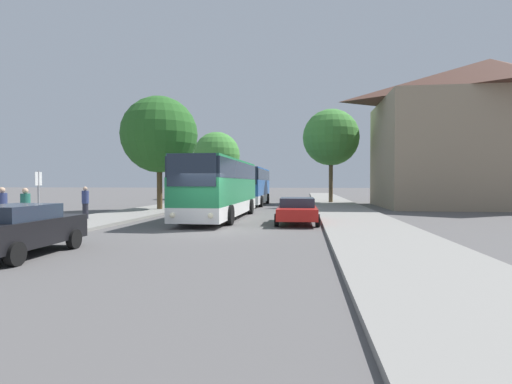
{
  "coord_description": "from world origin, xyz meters",
  "views": [
    {
      "loc": [
        4.18,
        -16.71,
        2.09
      ],
      "look_at": [
        0.53,
        12.7,
        1.4
      ],
      "focal_mm": 28.0,
      "sensor_mm": 36.0,
      "label": 1
    }
  ],
  "objects_px": {
    "bus_middle": "(252,186)",
    "tree_left_near": "(159,135)",
    "parked_car_right_near": "(297,210)",
    "pedestrian_waiting_far": "(85,203)",
    "parked_car_left_curb": "(18,229)",
    "tree_right_near": "(331,137)",
    "bus_front": "(221,187)",
    "pedestrian_walking_back": "(2,210)",
    "bus_stop_sign": "(38,192)",
    "pedestrian_waiting_near": "(25,210)",
    "tree_left_far": "(217,155)"
  },
  "relations": [
    {
      "from": "bus_middle",
      "to": "tree_left_near",
      "type": "height_order",
      "value": "tree_left_near"
    },
    {
      "from": "parked_car_right_near",
      "to": "pedestrian_waiting_far",
      "type": "distance_m",
      "value": 11.37
    },
    {
      "from": "parked_car_left_curb",
      "to": "tree_right_near",
      "type": "relative_size",
      "value": 0.47
    },
    {
      "from": "bus_front",
      "to": "parked_car_left_curb",
      "type": "xyz_separation_m",
      "value": [
        -3.21,
        -12.46,
        -1.04
      ]
    },
    {
      "from": "parked_car_left_curb",
      "to": "pedestrian_walking_back",
      "type": "bearing_deg",
      "value": 132.17
    },
    {
      "from": "parked_car_left_curb",
      "to": "bus_middle",
      "type": "bearing_deg",
      "value": 81.81
    },
    {
      "from": "pedestrian_waiting_far",
      "to": "tree_right_near",
      "type": "distance_m",
      "value": 25.46
    },
    {
      "from": "bus_stop_sign",
      "to": "tree_right_near",
      "type": "bearing_deg",
      "value": 59.43
    },
    {
      "from": "parked_car_right_near",
      "to": "bus_stop_sign",
      "type": "relative_size",
      "value": 1.84
    },
    {
      "from": "parked_car_right_near",
      "to": "pedestrian_waiting_near",
      "type": "height_order",
      "value": "pedestrian_waiting_near"
    },
    {
      "from": "bus_front",
      "to": "pedestrian_waiting_far",
      "type": "bearing_deg",
      "value": -158.37
    },
    {
      "from": "bus_front",
      "to": "tree_left_near",
      "type": "distance_m",
      "value": 8.97
    },
    {
      "from": "bus_front",
      "to": "tree_left_far",
      "type": "distance_m",
      "value": 28.92
    },
    {
      "from": "parked_car_left_curb",
      "to": "pedestrian_walking_back",
      "type": "xyz_separation_m",
      "value": [
        -3.58,
        3.75,
        0.27
      ]
    },
    {
      "from": "pedestrian_waiting_far",
      "to": "tree_left_near",
      "type": "relative_size",
      "value": 0.21
    },
    {
      "from": "parked_car_right_near",
      "to": "tree_left_near",
      "type": "height_order",
      "value": "tree_left_near"
    },
    {
      "from": "parked_car_left_curb",
      "to": "bus_stop_sign",
      "type": "bearing_deg",
      "value": 119.89
    },
    {
      "from": "pedestrian_waiting_far",
      "to": "parked_car_left_curb",
      "type": "bearing_deg",
      "value": 29.51
    },
    {
      "from": "tree_right_near",
      "to": "pedestrian_waiting_near",
      "type": "bearing_deg",
      "value": -117.56
    },
    {
      "from": "bus_front",
      "to": "tree_left_near",
      "type": "height_order",
      "value": "tree_left_near"
    },
    {
      "from": "bus_front",
      "to": "pedestrian_walking_back",
      "type": "relative_size",
      "value": 6.77
    },
    {
      "from": "bus_middle",
      "to": "parked_car_right_near",
      "type": "height_order",
      "value": "bus_middle"
    },
    {
      "from": "bus_middle",
      "to": "bus_front",
      "type": "bearing_deg",
      "value": -89.79
    },
    {
      "from": "tree_right_near",
      "to": "bus_middle",
      "type": "bearing_deg",
      "value": -154.87
    },
    {
      "from": "pedestrian_waiting_far",
      "to": "tree_left_far",
      "type": "relative_size",
      "value": 0.2
    },
    {
      "from": "parked_car_left_curb",
      "to": "tree_left_near",
      "type": "bearing_deg",
      "value": 96.78
    },
    {
      "from": "pedestrian_walking_back",
      "to": "tree_right_near",
      "type": "bearing_deg",
      "value": 129.81
    },
    {
      "from": "tree_left_near",
      "to": "pedestrian_waiting_near",
      "type": "bearing_deg",
      "value": -91.14
    },
    {
      "from": "parked_car_left_curb",
      "to": "pedestrian_walking_back",
      "type": "relative_size",
      "value": 2.45
    },
    {
      "from": "bus_front",
      "to": "parked_car_right_near",
      "type": "bearing_deg",
      "value": -28.17
    },
    {
      "from": "parked_car_left_curb",
      "to": "tree_left_far",
      "type": "bearing_deg",
      "value": 93.2
    },
    {
      "from": "bus_stop_sign",
      "to": "bus_front",
      "type": "bearing_deg",
      "value": 43.57
    },
    {
      "from": "tree_left_near",
      "to": "bus_stop_sign",
      "type": "bearing_deg",
      "value": -94.72
    },
    {
      "from": "bus_middle",
      "to": "pedestrian_waiting_near",
      "type": "bearing_deg",
      "value": -105.2
    },
    {
      "from": "bus_middle",
      "to": "pedestrian_waiting_far",
      "type": "xyz_separation_m",
      "value": [
        -6.79,
        -16.78,
        -0.8
      ]
    },
    {
      "from": "bus_middle",
      "to": "tree_right_near",
      "type": "relative_size",
      "value": 1.11
    },
    {
      "from": "tree_left_far",
      "to": "parked_car_right_near",
      "type": "bearing_deg",
      "value": -70.06
    },
    {
      "from": "parked_car_left_curb",
      "to": "tree_right_near",
      "type": "distance_m",
      "value": 32.46
    },
    {
      "from": "tree_left_near",
      "to": "tree_right_near",
      "type": "xyz_separation_m",
      "value": [
        13.27,
        12.02,
        0.96
      ]
    },
    {
      "from": "bus_middle",
      "to": "bus_stop_sign",
      "type": "xyz_separation_m",
      "value": [
        -6.75,
        -20.63,
        -0.14
      ]
    },
    {
      "from": "tree_left_near",
      "to": "tree_right_near",
      "type": "distance_m",
      "value": 17.93
    },
    {
      "from": "pedestrian_waiting_near",
      "to": "tree_right_near",
      "type": "distance_m",
      "value": 29.8
    },
    {
      "from": "bus_front",
      "to": "bus_stop_sign",
      "type": "bearing_deg",
      "value": -135.95
    },
    {
      "from": "parked_car_left_curb",
      "to": "pedestrian_walking_back",
      "type": "distance_m",
      "value": 5.2
    },
    {
      "from": "pedestrian_walking_back",
      "to": "tree_right_near",
      "type": "distance_m",
      "value": 30.46
    },
    {
      "from": "parked_car_left_curb",
      "to": "pedestrian_waiting_near",
      "type": "height_order",
      "value": "pedestrian_waiting_near"
    },
    {
      "from": "parked_car_left_curb",
      "to": "bus_front",
      "type": "bearing_deg",
      "value": 74.06
    },
    {
      "from": "bus_front",
      "to": "pedestrian_waiting_far",
      "type": "distance_m",
      "value": 7.42
    },
    {
      "from": "bus_stop_sign",
      "to": "tree_left_far",
      "type": "xyz_separation_m",
      "value": [
        0.32,
        34.42,
        3.96
      ]
    },
    {
      "from": "bus_middle",
      "to": "bus_stop_sign",
      "type": "height_order",
      "value": "bus_middle"
    }
  ]
}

